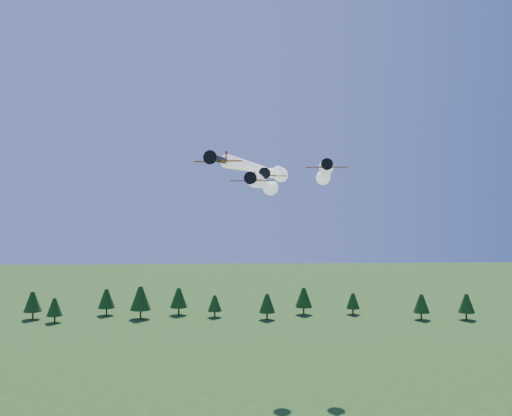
{
  "coord_description": "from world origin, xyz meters",
  "views": [
    {
      "loc": [
        -6.15,
        -97.31,
        41.37
      ],
      "look_at": [
        -1.83,
        0.0,
        40.73
      ],
      "focal_mm": 40.0,
      "sensor_mm": 36.0,
      "label": 1
    }
  ],
  "objects_px": {
    "plane_lead": "(266,185)",
    "plane_slot": "(266,174)",
    "plane_right": "(324,175)",
    "plane_left": "(263,170)"
  },
  "relations": [
    {
      "from": "plane_left",
      "to": "plane_lead",
      "type": "bearing_deg",
      "value": -69.82
    },
    {
      "from": "plane_lead",
      "to": "plane_left",
      "type": "bearing_deg",
      "value": 100.21
    },
    {
      "from": "plane_slot",
      "to": "plane_right",
      "type": "bearing_deg",
      "value": 63.4
    },
    {
      "from": "plane_right",
      "to": "plane_slot",
      "type": "distance_m",
      "value": 25.44
    },
    {
      "from": "plane_lead",
      "to": "plane_right",
      "type": "bearing_deg",
      "value": 34.81
    },
    {
      "from": "plane_lead",
      "to": "plane_slot",
      "type": "xyz_separation_m",
      "value": [
        -0.94,
        -14.27,
        1.48
      ]
    },
    {
      "from": "plane_right",
      "to": "plane_slot",
      "type": "relative_size",
      "value": 6.54
    },
    {
      "from": "plane_lead",
      "to": "plane_left",
      "type": "xyz_separation_m",
      "value": [
        -0.32,
        7.94,
        3.72
      ]
    },
    {
      "from": "plane_lead",
      "to": "plane_slot",
      "type": "relative_size",
      "value": 6.2
    },
    {
      "from": "plane_lead",
      "to": "plane_left",
      "type": "height_order",
      "value": "plane_left"
    }
  ]
}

